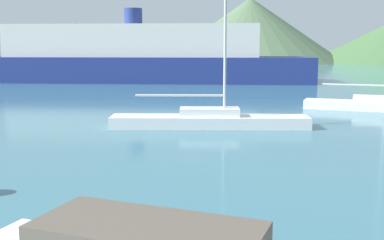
{
  "coord_description": "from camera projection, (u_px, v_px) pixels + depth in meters",
  "views": [
    {
      "loc": [
        1.71,
        -1.06,
        3.53
      ],
      "look_at": [
        0.31,
        14.0,
        1.2
      ],
      "focal_mm": 45.0,
      "sensor_mm": 36.0,
      "label": 1
    }
  ],
  "objects": [
    {
      "name": "sailboat_middle",
      "position": [
        375.0,
        103.0,
        26.6
      ],
      "size": [
        7.69,
        3.43,
        10.55
      ],
      "rotation": [
        0.0,
        0.0,
        -0.26
      ],
      "color": "white",
      "rests_on": "ground_plane"
    },
    {
      "name": "sailboat_inner",
      "position": [
        210.0,
        118.0,
        21.0
      ],
      "size": [
        8.71,
        2.1,
        9.81
      ],
      "rotation": [
        0.0,
        0.0,
        0.07
      ],
      "color": "white",
      "rests_on": "ground_plane"
    },
    {
      "name": "hill_west",
      "position": [
        76.0,
        43.0,
        102.86
      ],
      "size": [
        27.34,
        27.34,
        8.36
      ],
      "color": "#38563D",
      "rests_on": "ground_plane"
    },
    {
      "name": "hill_central",
      "position": [
        250.0,
        30.0,
        106.29
      ],
      "size": [
        40.97,
        40.97,
        13.97
      ],
      "color": "#4C6647",
      "rests_on": "ground_plane"
    },
    {
      "name": "ferry_distant",
      "position": [
        134.0,
        57.0,
        47.85
      ],
      "size": [
        35.02,
        7.63,
        7.19
      ],
      "rotation": [
        0.0,
        0.0,
        0.02
      ],
      "color": "navy",
      "rests_on": "ground_plane"
    }
  ]
}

